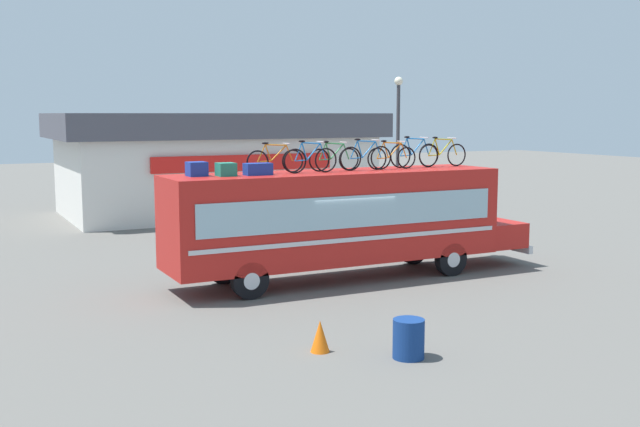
% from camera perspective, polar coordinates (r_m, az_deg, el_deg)
% --- Properties ---
extents(ground_plane, '(120.00, 120.00, 0.00)m').
position_cam_1_polar(ground_plane, '(22.14, 1.16, -4.99)').
color(ground_plane, '#605E59').
extents(bus, '(11.40, 2.37, 3.15)m').
position_cam_1_polar(bus, '(21.93, 1.68, -0.30)').
color(bus, red).
rests_on(bus, ground).
extents(luggage_bag_1, '(0.49, 0.50, 0.38)m').
position_cam_1_polar(luggage_bag_1, '(20.28, -9.22, 3.31)').
color(luggage_bag_1, '#193899').
rests_on(luggage_bag_1, bus).
extents(luggage_bag_2, '(0.46, 0.47, 0.35)m').
position_cam_1_polar(luggage_bag_2, '(20.20, -7.06, 3.29)').
color(luggage_bag_2, '#1E7F66').
rests_on(luggage_bag_2, bus).
extents(luggage_bag_3, '(0.73, 0.40, 0.32)m').
position_cam_1_polar(luggage_bag_3, '(20.44, -4.68, 3.33)').
color(luggage_bag_3, '#193899').
rests_on(luggage_bag_3, bus).
extents(rooftop_bicycle_1, '(1.70, 0.44, 0.86)m').
position_cam_1_polar(rooftop_bicycle_1, '(21.03, -3.39, 4.01)').
color(rooftop_bicycle_1, black).
rests_on(rooftop_bicycle_1, bus).
extents(rooftop_bicycle_2, '(1.64, 0.44, 0.91)m').
position_cam_1_polar(rooftop_bicycle_2, '(21.12, -0.72, 4.08)').
color(rooftop_bicycle_2, black).
rests_on(rooftop_bicycle_2, bus).
extents(rooftop_bicycle_3, '(1.62, 0.44, 0.87)m').
position_cam_1_polar(rooftop_bicycle_3, '(21.81, 1.06, 4.15)').
color(rooftop_bicycle_3, black).
rests_on(rooftop_bicycle_3, bus).
extents(rooftop_bicycle_4, '(1.72, 0.44, 0.93)m').
position_cam_1_polar(rooftop_bicycle_4, '(22.18, 3.44, 4.25)').
color(rooftop_bicycle_4, black).
rests_on(rooftop_bicycle_4, bus).
extents(rooftop_bicycle_5, '(1.68, 0.44, 0.87)m').
position_cam_1_polar(rooftop_bicycle_5, '(22.66, 5.39, 4.24)').
color(rooftop_bicycle_5, black).
rests_on(rooftop_bicycle_5, bus).
extents(rooftop_bicycle_6, '(1.77, 0.44, 0.96)m').
position_cam_1_polar(rooftop_bicycle_6, '(23.48, 7.10, 4.41)').
color(rooftop_bicycle_6, black).
rests_on(rooftop_bicycle_6, bus).
extents(rooftop_bicycle_7, '(1.77, 0.44, 0.94)m').
position_cam_1_polar(rooftop_bicycle_7, '(23.94, 9.16, 4.41)').
color(rooftop_bicycle_7, black).
rests_on(rooftop_bicycle_7, bus).
extents(roadside_building, '(15.10, 8.21, 4.81)m').
position_cam_1_polar(roadside_building, '(37.41, -7.82, 3.86)').
color(roadside_building, silver).
rests_on(roadside_building, ground).
extents(trash_bin, '(0.63, 0.63, 0.78)m').
position_cam_1_polar(trash_bin, '(15.24, 6.65, -9.30)').
color(trash_bin, navy).
rests_on(trash_bin, ground).
extents(traffic_cone, '(0.39, 0.39, 0.65)m').
position_cam_1_polar(traffic_cone, '(15.53, 0.00, -9.17)').
color(traffic_cone, orange).
rests_on(traffic_cone, ground).
extents(street_lamp, '(0.33, 0.33, 6.21)m').
position_cam_1_polar(street_lamp, '(30.02, 5.85, 5.37)').
color(street_lamp, '#38383D').
rests_on(street_lamp, ground).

